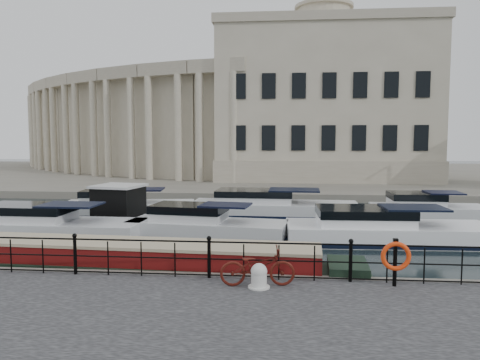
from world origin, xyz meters
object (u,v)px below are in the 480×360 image
object	(u,v)px
life_ring_post	(396,257)
narrowboat	(139,267)
harbour_hut	(119,207)
mooring_bollard	(259,276)
bicycle	(258,267)

from	to	relation	value
life_ring_post	narrowboat	size ratio (longest dim) A/B	0.09
narrowboat	life_ring_post	bearing A→B (deg)	-10.60
harbour_hut	narrowboat	bearing A→B (deg)	-55.63
mooring_bollard	harbour_hut	bearing A→B (deg)	124.97
mooring_bollard	life_ring_post	world-z (taller)	life_ring_post
narrowboat	mooring_bollard	bearing A→B (deg)	-26.49
narrowboat	harbour_hut	bearing A→B (deg)	116.49
bicycle	life_ring_post	distance (m)	3.73
life_ring_post	bicycle	bearing A→B (deg)	-176.01
narrowboat	harbour_hut	world-z (taller)	harbour_hut
bicycle	mooring_bollard	world-z (taller)	bicycle
bicycle	harbour_hut	distance (m)	13.74
mooring_bollard	narrowboat	size ratio (longest dim) A/B	0.05
life_ring_post	narrowboat	distance (m)	8.00
life_ring_post	harbour_hut	size ratio (longest dim) A/B	0.36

